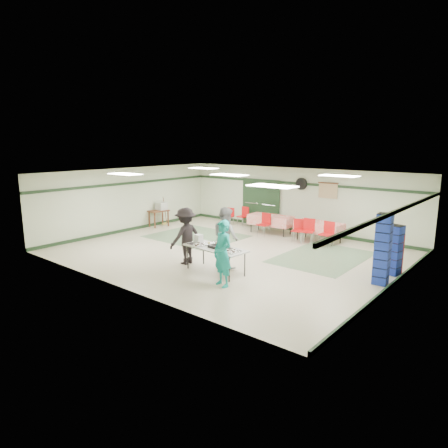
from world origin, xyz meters
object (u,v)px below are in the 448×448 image
Objects in this scene: chair_loose_a at (244,214)px; volunteer_grey at (226,237)px; crate_stack_red at (394,254)px; crate_stack_blue_b at (383,249)px; dining_table_a at (319,227)px; crate_stack_blue_a at (394,250)px; serving_table at (215,249)px; office_printer at (161,206)px; chair_c at (328,232)px; volunteer_teal at (223,253)px; dining_table_b at (271,220)px; chair_b at (298,228)px; printer_table at (159,213)px; volunteer_dark at (186,236)px; chair_d at (265,222)px; chair_a at (308,228)px; broom at (165,211)px; chair_loose_b at (230,215)px.

volunteer_grey is at bearing -53.93° from chair_loose_a.
chair_loose_a is 7.89m from crate_stack_red.
chair_loose_a is 8.33m from crate_stack_blue_b.
crate_stack_blue_a is (3.46, -2.23, 0.16)m from dining_table_a.
serving_table is at bearing -142.20° from crate_stack_red.
chair_c is at bearing 13.28° from office_printer.
volunteer_teal is 0.94× the size of dining_table_b.
printer_table is at bearing 178.20° from chair_b.
serving_table is at bearing 155.85° from volunteer_teal.
crate_stack_blue_b is 10.37m from printer_table.
serving_table is 1.15× the size of volunteer_dark.
chair_d is 0.78× the size of crate_stack_red.
crate_stack_red is (3.61, -1.65, 0.01)m from chair_a.
broom is at bearing -121.27° from volunteer_dark.
volunteer_dark is 4.74m from chair_d.
office_printer is at bearing -119.54° from volunteer_dark.
serving_table is at bearing -152.83° from crate_stack_blue_b.
chair_d is 2.12m from chair_loose_a.
crate_stack_blue_b is at bearing 2.05° from broom.
dining_table_a is 0.97× the size of crate_stack_blue_b.
crate_stack_red is 1.13m from crate_stack_blue_b.
chair_a is at bearing -175.39° from chair_c.
chair_loose_b is 8.45m from crate_stack_blue_a.
crate_stack_red is at bearing 7.05° from printer_table.
dining_table_a is 2.01× the size of printer_table.
crate_stack_blue_a is at bearing -25.72° from dining_table_b.
dining_table_a is at bearing 136.51° from crate_stack_blue_b.
chair_d is at bearing 18.99° from office_printer.
printer_table is at bearing -69.01° from broom.
crate_stack_blue_b reaches higher than chair_d.
crate_stack_blue_a is 1.13× the size of broom.
chair_loose_a is at bearing 46.60° from broom.
chair_b is 1.13× the size of chair_loose_b.
dining_table_b is 2.12m from chair_a.
printer_table is (-10.30, 1.19, -0.33)m from crate_stack_blue_b.
broom is (-6.77, -1.07, 0.08)m from chair_a.
crate_stack_red reaches higher than chair_loose_a.
dining_table_b is at bearing 110.88° from serving_table.
volunteer_teal is 8.25m from office_printer.
chair_loose_a reaches higher than chair_loose_b.
crate_stack_blue_b is (4.03, -2.71, 0.43)m from chair_b.
dining_table_b is 2.03× the size of chair_d.
volunteer_grey is 4.45m from chair_d.
office_printer is (-4.64, -1.91, 0.35)m from dining_table_b.
dining_table_a is 0.99× the size of dining_table_b.
chair_loose_a reaches higher than serving_table.
volunteer_teal is 1.50× the size of crate_stack_red.
crate_stack_red reaches higher than dining_table_a.
volunteer_teal is 7.83m from chair_loose_a.
dining_table_b is at bearing 99.44° from chair_d.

